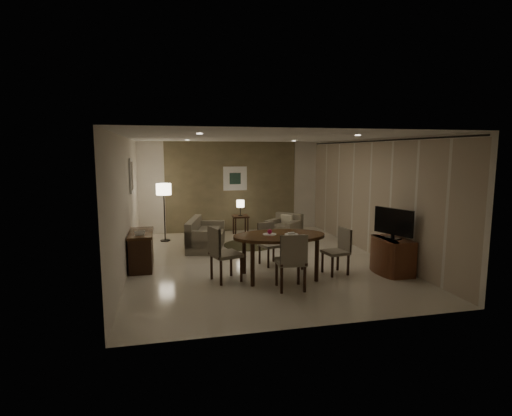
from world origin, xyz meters
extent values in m
cube|color=beige|center=(0.00, 0.00, 0.00)|extent=(5.50, 7.00, 0.00)
cube|color=white|center=(0.00, 0.00, 2.70)|extent=(5.50, 7.00, 0.00)
cube|color=olive|center=(0.00, 3.50, 1.35)|extent=(5.50, 0.00, 2.70)
cube|color=white|center=(-2.75, 0.00, 1.35)|extent=(0.00, 7.00, 2.70)
cube|color=white|center=(2.75, 0.00, 1.35)|extent=(0.00, 7.00, 2.70)
cube|color=olive|center=(0.00, 3.48, 1.35)|extent=(3.96, 0.03, 2.70)
cylinder|color=black|center=(2.68, 0.00, 2.64)|extent=(0.03, 6.80, 0.03)
cube|color=silver|center=(0.10, 3.46, 1.60)|extent=(0.72, 0.03, 0.72)
cube|color=#1C3429|center=(0.10, 3.44, 1.60)|extent=(0.34, 0.01, 0.34)
cube|color=silver|center=(-2.72, 1.20, 1.85)|extent=(0.03, 0.60, 0.80)
cube|color=gray|center=(-2.71, 1.20, 1.85)|extent=(0.01, 0.46, 0.64)
cylinder|color=white|center=(-1.40, -1.80, 2.69)|extent=(0.10, 0.10, 0.01)
cylinder|color=white|center=(1.40, -1.80, 2.69)|extent=(0.10, 0.10, 0.01)
cylinder|color=white|center=(-1.40, 1.80, 2.69)|extent=(0.10, 0.10, 0.01)
cylinder|color=white|center=(1.40, 1.80, 2.69)|extent=(0.10, 0.10, 0.01)
cylinder|color=white|center=(-0.06, -1.22, 0.84)|extent=(0.26, 0.26, 0.02)
cylinder|color=white|center=(0.34, -1.32, 0.84)|extent=(0.26, 0.26, 0.02)
sphere|color=#A9133C|center=(-0.06, -1.22, 0.89)|extent=(0.09, 0.09, 0.09)
cube|color=white|center=(0.34, -1.32, 0.86)|extent=(0.12, 0.08, 0.03)
cylinder|color=#3D3822|center=(0.13, 1.48, 0.01)|extent=(1.35, 1.35, 0.01)
camera|label=1|loc=(-1.98, -8.41, 2.39)|focal=28.00mm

